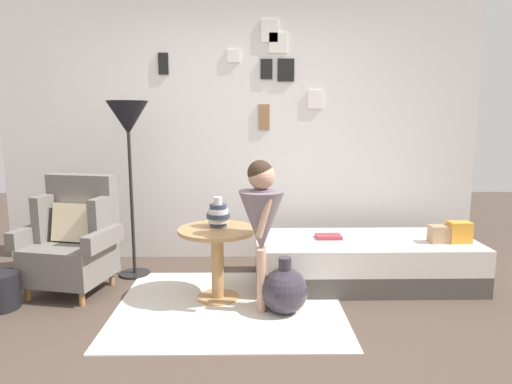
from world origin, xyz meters
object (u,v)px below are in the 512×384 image
daybed (364,261)px  demijohn_near (285,290)px  armchair (74,240)px  side_table (217,248)px  floor_lamp (128,126)px  magazine_basket (0,291)px  vase_striped (218,215)px  person_child (261,216)px  book_on_daybed (328,237)px

daybed → demijohn_near: bearing=-140.4°
armchair → side_table: size_ratio=1.57×
side_table → floor_lamp: size_ratio=0.39×
daybed → side_table: side_table is taller
armchair → floor_lamp: (0.40, 0.36, 0.93)m
demijohn_near → magazine_basket: demijohn_near is taller
vase_striped → person_child: size_ratio=0.21×
armchair → daybed: (2.49, 0.13, -0.24)m
demijohn_near → person_child: bearing=162.0°
armchair → person_child: (1.57, -0.43, 0.30)m
daybed → person_child: (-0.92, -0.56, 0.54)m
daybed → book_on_daybed: bearing=174.8°
vase_striped → person_child: (0.34, -0.27, 0.05)m
demijohn_near → magazine_basket: bearing=177.4°
daybed → floor_lamp: bearing=173.9°
floor_lamp → person_child: (1.16, -0.78, -0.64)m
person_child → book_on_daybed: (0.61, 0.59, -0.32)m
magazine_basket → book_on_daybed: bearing=11.8°
side_table → demijohn_near: side_table is taller
side_table → book_on_daybed: size_ratio=2.82×
demijohn_near → side_table: bearing=152.4°
daybed → demijohn_near: 0.97m
floor_lamp → person_child: size_ratio=1.39×
armchair → vase_striped: 1.26m
vase_striped → floor_lamp: bearing=148.2°
floor_lamp → magazine_basket: size_ratio=5.70×
side_table → vase_striped: 0.27m
daybed → vase_striped: vase_striped is taller
demijohn_near → daybed: bearing=39.6°
daybed → person_child: size_ratio=1.66×
person_child → magazine_basket: person_child is taller
book_on_daybed → floor_lamp: bearing=173.7°
side_table → floor_lamp: floor_lamp is taller
side_table → person_child: bearing=-31.9°
vase_striped → demijohn_near: size_ratio=0.56×
book_on_daybed → demijohn_near: (-0.43, -0.65, -0.24)m
magazine_basket → demijohn_near: bearing=-2.6°
floor_lamp → armchair: bearing=-138.7°
daybed → floor_lamp: size_ratio=1.19×
daybed → floor_lamp: 2.40m
daybed → vase_striped: 1.38m
vase_striped → floor_lamp: 1.19m
book_on_daybed → demijohn_near: 0.81m
armchair → floor_lamp: size_ratio=0.61×
person_child → armchair: bearing=164.7°
demijohn_near → armchair: bearing=164.4°
vase_striped → side_table: bearing=-95.8°
floor_lamp → book_on_daybed: bearing=-6.3°
book_on_daybed → magazine_basket: bearing=-168.2°
side_table → daybed: bearing=15.3°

